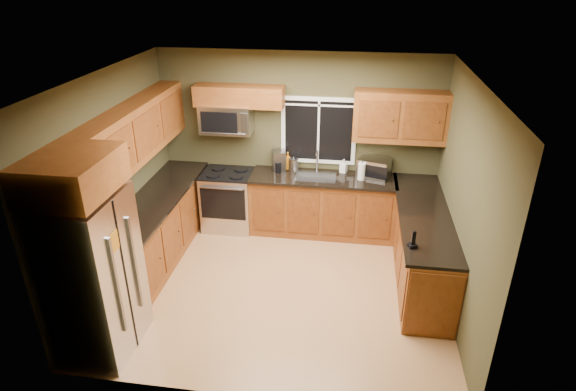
% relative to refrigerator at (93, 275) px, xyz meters
% --- Properties ---
extents(floor, '(4.20, 4.20, 0.00)m').
position_rel_refrigerator_xyz_m(floor, '(1.74, 1.30, -0.90)').
color(floor, '#AD7B4B').
rests_on(floor, ground).
extents(ceiling, '(4.20, 4.20, 0.00)m').
position_rel_refrigerator_xyz_m(ceiling, '(1.74, 1.30, 1.80)').
color(ceiling, white).
rests_on(ceiling, back_wall).
extents(back_wall, '(4.20, 0.00, 4.20)m').
position_rel_refrigerator_xyz_m(back_wall, '(1.74, 3.10, 0.45)').
color(back_wall, '#3F3C23').
rests_on(back_wall, ground).
extents(front_wall, '(4.20, 0.00, 4.20)m').
position_rel_refrigerator_xyz_m(front_wall, '(1.74, -0.50, 0.45)').
color(front_wall, '#3F3C23').
rests_on(front_wall, ground).
extents(left_wall, '(0.00, 3.60, 3.60)m').
position_rel_refrigerator_xyz_m(left_wall, '(-0.36, 1.30, 0.45)').
color(left_wall, '#3F3C23').
rests_on(left_wall, ground).
extents(right_wall, '(0.00, 3.60, 3.60)m').
position_rel_refrigerator_xyz_m(right_wall, '(3.84, 1.30, 0.45)').
color(right_wall, '#3F3C23').
rests_on(right_wall, ground).
extents(window, '(1.12, 0.03, 1.02)m').
position_rel_refrigerator_xyz_m(window, '(2.04, 3.08, 0.65)').
color(window, white).
rests_on(window, back_wall).
extents(base_cabinets_left, '(0.60, 2.65, 0.90)m').
position_rel_refrigerator_xyz_m(base_cabinets_left, '(-0.06, 1.78, -0.45)').
color(base_cabinets_left, brown).
rests_on(base_cabinets_left, ground).
extents(countertop_left, '(0.65, 2.65, 0.04)m').
position_rel_refrigerator_xyz_m(countertop_left, '(-0.04, 1.78, 0.02)').
color(countertop_left, black).
rests_on(countertop_left, base_cabinets_left).
extents(base_cabinets_back, '(2.17, 0.60, 0.90)m').
position_rel_refrigerator_xyz_m(base_cabinets_back, '(2.15, 2.80, -0.45)').
color(base_cabinets_back, brown).
rests_on(base_cabinets_back, ground).
extents(countertop_back, '(2.17, 0.65, 0.04)m').
position_rel_refrigerator_xyz_m(countertop_back, '(2.15, 2.78, 0.02)').
color(countertop_back, black).
rests_on(countertop_back, base_cabinets_back).
extents(base_cabinets_peninsula, '(0.60, 2.52, 0.90)m').
position_rel_refrigerator_xyz_m(base_cabinets_peninsula, '(3.54, 1.84, -0.45)').
color(base_cabinets_peninsula, brown).
rests_on(base_cabinets_peninsula, ground).
extents(countertop_peninsula, '(0.65, 2.50, 0.04)m').
position_rel_refrigerator_xyz_m(countertop_peninsula, '(3.51, 1.85, 0.02)').
color(countertop_peninsula, black).
rests_on(countertop_peninsula, base_cabinets_peninsula).
extents(upper_cabinets_left, '(0.33, 2.65, 0.72)m').
position_rel_refrigerator_xyz_m(upper_cabinets_left, '(-0.20, 1.78, 0.96)').
color(upper_cabinets_left, brown).
rests_on(upper_cabinets_left, left_wall).
extents(upper_cabinets_back_left, '(1.30, 0.33, 0.30)m').
position_rel_refrigerator_xyz_m(upper_cabinets_back_left, '(0.89, 2.94, 1.17)').
color(upper_cabinets_back_left, brown).
rests_on(upper_cabinets_back_left, back_wall).
extents(upper_cabinets_back_right, '(1.30, 0.33, 0.72)m').
position_rel_refrigerator_xyz_m(upper_cabinets_back_right, '(3.19, 2.94, 0.96)').
color(upper_cabinets_back_right, brown).
rests_on(upper_cabinets_back_right, back_wall).
extents(upper_cabinet_over_fridge, '(0.72, 0.90, 0.38)m').
position_rel_refrigerator_xyz_m(upper_cabinet_over_fridge, '(-0.00, 0.00, 1.13)').
color(upper_cabinet_over_fridge, brown).
rests_on(upper_cabinet_over_fridge, left_wall).
extents(refrigerator, '(0.74, 0.90, 1.80)m').
position_rel_refrigerator_xyz_m(refrigerator, '(0.00, 0.00, 0.00)').
color(refrigerator, '#B7B7BC').
rests_on(refrigerator, ground).
extents(range, '(0.76, 0.69, 0.94)m').
position_rel_refrigerator_xyz_m(range, '(0.69, 2.77, -0.43)').
color(range, '#B7B7BC').
rests_on(range, ground).
extents(microwave, '(0.76, 0.41, 0.42)m').
position_rel_refrigerator_xyz_m(microwave, '(0.69, 2.91, 0.83)').
color(microwave, '#B7B7BC').
rests_on(microwave, back_wall).
extents(sink, '(0.60, 0.42, 0.36)m').
position_rel_refrigerator_xyz_m(sink, '(2.04, 2.79, 0.05)').
color(sink, slate).
rests_on(sink, countertop_back).
extents(toaster_oven, '(0.53, 0.46, 0.28)m').
position_rel_refrigerator_xyz_m(toaster_oven, '(2.89, 2.92, 0.18)').
color(toaster_oven, '#B7B7BC').
rests_on(toaster_oven, countertop_back).
extents(coffee_maker, '(0.25, 0.29, 0.31)m').
position_rel_refrigerator_xyz_m(coffee_maker, '(1.46, 2.94, 0.19)').
color(coffee_maker, slate).
rests_on(coffee_maker, countertop_back).
extents(kettle, '(0.15, 0.15, 0.26)m').
position_rel_refrigerator_xyz_m(kettle, '(1.69, 2.92, 0.16)').
color(kettle, '#B7B7BC').
rests_on(kettle, countertop_back).
extents(paper_towel_roll, '(0.14, 0.14, 0.28)m').
position_rel_refrigerator_xyz_m(paper_towel_roll, '(2.71, 2.77, 0.17)').
color(paper_towel_roll, white).
rests_on(paper_towel_roll, countertop_back).
extents(soap_bottle_a, '(0.12, 0.12, 0.27)m').
position_rel_refrigerator_xyz_m(soap_bottle_a, '(1.59, 3.00, 0.18)').
color(soap_bottle_a, '#C67312').
rests_on(soap_bottle_a, countertop_back).
extents(soap_bottle_b, '(0.12, 0.12, 0.21)m').
position_rel_refrigerator_xyz_m(soap_bottle_b, '(2.44, 3.00, 0.14)').
color(soap_bottle_b, white).
rests_on(soap_bottle_b, countertop_back).
extents(soap_bottle_c, '(0.18, 0.18, 0.18)m').
position_rel_refrigerator_xyz_m(soap_bottle_c, '(1.49, 2.99, 0.13)').
color(soap_bottle_c, white).
rests_on(soap_bottle_c, countertop_back).
extents(cordless_phone, '(0.12, 0.12, 0.20)m').
position_rel_refrigerator_xyz_m(cordless_phone, '(3.29, 0.97, 0.10)').
color(cordless_phone, black).
rests_on(cordless_phone, countertop_peninsula).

